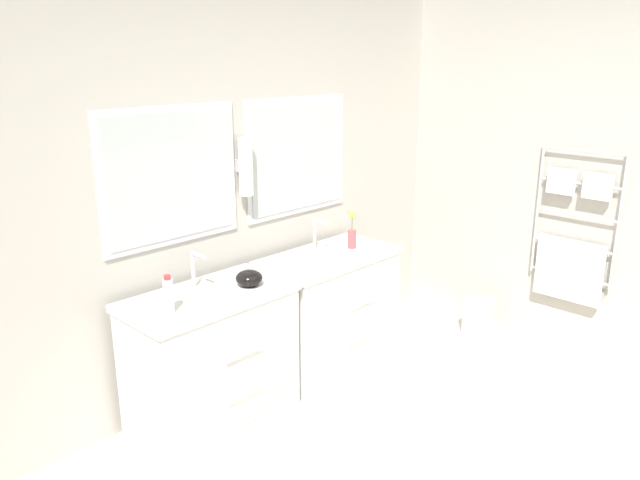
% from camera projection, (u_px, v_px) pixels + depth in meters
% --- Properties ---
extents(wall_back, '(5.82, 0.17, 2.60)m').
position_uv_depth(wall_back, '(213.00, 194.00, 3.84)').
color(wall_back, '#B2ADA3').
rests_on(wall_back, ground_plane).
extents(wall_right, '(0.13, 4.05, 2.60)m').
position_uv_depth(wall_right, '(545.00, 174.00, 4.55)').
color(wall_right, '#B2ADA3').
rests_on(wall_right, ground_plane).
extents(vanity_left, '(0.98, 0.58, 0.83)m').
position_uv_depth(vanity_left, '(215.00, 360.00, 3.64)').
color(vanity_left, white).
rests_on(vanity_left, ground_plane).
extents(vanity_right, '(0.98, 0.58, 0.83)m').
position_uv_depth(vanity_right, '(332.00, 311.00, 4.33)').
color(vanity_right, white).
rests_on(vanity_right, ground_plane).
extents(faucet_left, '(0.17, 0.14, 0.22)m').
position_uv_depth(faucet_left, '(195.00, 270.00, 3.59)').
color(faucet_left, silver).
rests_on(faucet_left, vanity_left).
extents(faucet_right, '(0.17, 0.14, 0.22)m').
position_uv_depth(faucet_right, '(316.00, 235.00, 4.28)').
color(faucet_right, silver).
rests_on(faucet_right, vanity_right).
extents(toiletry_bottle, '(0.05, 0.05, 0.21)m').
position_uv_depth(toiletry_bottle, '(169.00, 296.00, 3.24)').
color(toiletry_bottle, silver).
rests_on(toiletry_bottle, vanity_left).
extents(amenity_bowl, '(0.16, 0.16, 0.10)m').
position_uv_depth(amenity_bowl, '(249.00, 278.00, 3.64)').
color(amenity_bowl, black).
rests_on(amenity_bowl, vanity_left).
extents(flower_vase, '(0.06, 0.06, 0.27)m').
position_uv_depth(flower_vase, '(352.00, 233.00, 4.33)').
color(flower_vase, '#CC4C51').
rests_on(flower_vase, vanity_right).
extents(soap_dish, '(0.08, 0.06, 0.04)m').
position_uv_depth(soap_dish, '(323.00, 261.00, 4.03)').
color(soap_dish, white).
rests_on(soap_dish, vanity_right).
extents(waste_bin, '(0.24, 0.24, 0.29)m').
position_uv_depth(waste_bin, '(478.00, 317.00, 4.89)').
color(waste_bin, silver).
rests_on(waste_bin, ground_plane).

